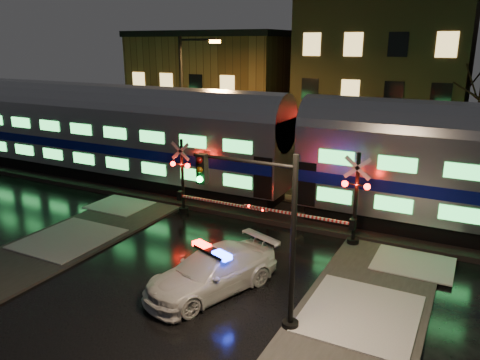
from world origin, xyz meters
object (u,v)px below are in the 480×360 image
at_px(traffic_light, 265,236).
at_px(crossing_signal_left, 188,185).
at_px(streetlight, 186,97).
at_px(police_car, 212,272).
at_px(crossing_signal_right, 346,208).

bearing_deg(traffic_light, crossing_signal_left, 134.78).
distance_m(crossing_signal_left, streetlight, 8.79).
relative_size(crossing_signal_left, streetlight, 0.62).
bearing_deg(crossing_signal_left, traffic_light, -43.24).
distance_m(police_car, traffic_light, 3.44).
height_order(crossing_signal_right, crossing_signal_left, crossing_signal_right).
relative_size(crossing_signal_right, crossing_signal_left, 1.07).
bearing_deg(crossing_signal_left, streetlight, 123.64).
bearing_deg(police_car, traffic_light, -0.60).
distance_m(police_car, streetlight, 16.49).
distance_m(crossing_signal_right, streetlight, 14.65).
xyz_separation_m(crossing_signal_left, streetlight, (-4.46, 6.70, 3.53)).
relative_size(police_car, streetlight, 0.63).
relative_size(crossing_signal_left, traffic_light, 0.99).
bearing_deg(streetlight, police_car, -53.44).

